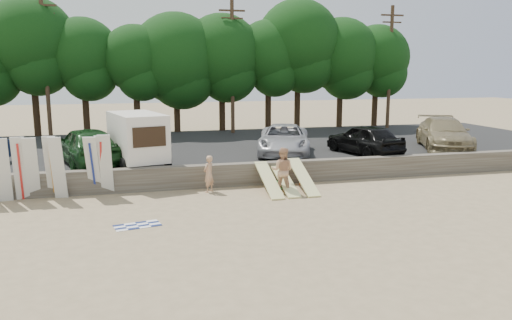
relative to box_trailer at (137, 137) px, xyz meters
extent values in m
plane|color=tan|center=(4.71, -5.12, -2.06)|extent=(120.00, 120.00, 0.00)
cube|color=#6B6356|center=(4.71, -2.12, -1.56)|extent=(44.00, 0.50, 1.00)
cube|color=#282828|center=(4.71, 5.38, -1.71)|extent=(44.00, 14.50, 0.70)
cylinder|color=#382616|center=(-6.31, 12.48, 0.75)|extent=(0.44, 0.44, 4.23)
sphere|color=#184413|center=(-6.31, 12.48, 4.89)|extent=(5.74, 5.74, 5.74)
cylinder|color=#382616|center=(-3.16, 12.48, 0.45)|extent=(0.44, 0.44, 3.63)
sphere|color=#184413|center=(-3.16, 12.48, 4.00)|extent=(4.95, 4.95, 4.95)
cylinder|color=#382616|center=(0.22, 11.90, 0.37)|extent=(0.44, 0.44, 3.47)
sphere|color=#184413|center=(0.22, 11.90, 3.77)|extent=(4.52, 4.52, 4.52)
cylinder|color=#382616|center=(2.99, 12.48, 0.38)|extent=(0.44, 0.44, 3.49)
sphere|color=#184413|center=(2.99, 12.48, 3.79)|extent=(6.33, 6.33, 6.33)
cylinder|color=#382616|center=(6.25, 12.48, 0.47)|extent=(0.44, 0.44, 3.68)
sphere|color=#184413|center=(6.25, 12.48, 4.07)|extent=(5.78, 5.78, 5.78)
cylinder|color=#382616|center=(9.69, 12.35, 0.50)|extent=(0.44, 0.44, 3.72)
sphere|color=#184413|center=(9.69, 12.35, 4.13)|extent=(4.92, 4.92, 4.92)
cylinder|color=#382616|center=(12.01, 12.48, 0.81)|extent=(0.44, 0.44, 4.34)
sphere|color=#184413|center=(12.01, 12.48, 5.05)|extent=(6.17, 6.17, 6.17)
cylinder|color=#382616|center=(15.46, 12.48, 0.48)|extent=(0.44, 0.44, 3.69)
sphere|color=#184413|center=(15.46, 12.48, 4.09)|extent=(5.60, 5.60, 5.60)
cylinder|color=#382616|center=(18.44, 12.48, 0.43)|extent=(0.44, 0.44, 3.59)
sphere|color=#184413|center=(18.44, 12.48, 3.95)|extent=(4.98, 4.98, 4.98)
cylinder|color=#473321|center=(-5.29, 10.88, 3.14)|extent=(0.26, 0.26, 9.00)
cube|color=#473321|center=(-5.29, 10.88, 6.94)|extent=(1.80, 0.12, 0.12)
cube|color=#473321|center=(-5.29, 10.88, 6.44)|extent=(1.50, 0.10, 0.10)
cylinder|color=#473321|center=(6.71, 10.88, 3.14)|extent=(0.26, 0.26, 9.00)
cube|color=#473321|center=(6.71, 10.88, 6.94)|extent=(1.80, 0.12, 0.12)
cube|color=#473321|center=(6.71, 10.88, 6.44)|extent=(1.50, 0.10, 0.10)
cylinder|color=#473321|center=(18.71, 10.88, 3.14)|extent=(0.26, 0.26, 9.00)
cube|color=#473321|center=(18.71, 10.88, 6.94)|extent=(1.80, 0.12, 0.12)
cube|color=#473321|center=(18.71, 10.88, 6.44)|extent=(1.50, 0.10, 0.10)
cube|color=white|center=(0.00, 0.01, 0.02)|extent=(2.79, 4.17, 2.10)
cube|color=black|center=(0.48, -1.86, 0.21)|extent=(1.40, 0.39, 0.86)
cylinder|color=black|center=(-0.66, -1.44, -1.05)|extent=(0.34, 0.66, 0.63)
cylinder|color=black|center=(1.28, -0.95, -1.05)|extent=(0.34, 0.66, 0.63)
cylinder|color=black|center=(-1.28, 0.96, -1.05)|extent=(0.34, 0.66, 0.63)
cylinder|color=black|center=(0.66, 1.45, -1.05)|extent=(0.34, 0.66, 0.63)
imported|color=#143816|center=(-2.31, 0.94, -0.47)|extent=(3.61, 5.65, 1.79)
imported|color=#AFAEB4|center=(7.50, 1.44, -0.59)|extent=(4.19, 6.10, 1.55)
imported|color=black|center=(11.58, 0.37, -0.57)|extent=(2.94, 4.99, 1.59)
imported|color=#91815C|center=(16.72, 0.92, -0.51)|extent=(4.55, 6.37, 1.71)
cube|color=silver|center=(-5.11, -2.75, -0.79)|extent=(0.57, 0.66, 2.55)
cube|color=silver|center=(-4.54, -2.57, -0.78)|extent=(0.53, 0.57, 2.57)
cube|color=silver|center=(-4.12, -2.59, -0.80)|extent=(0.56, 0.75, 2.53)
cube|color=silver|center=(-3.38, -2.53, -0.78)|extent=(0.53, 0.62, 2.56)
cube|color=silver|center=(-3.13, -2.77, -0.79)|extent=(0.57, 0.70, 2.55)
cube|color=silver|center=(-1.84, -2.54, -0.81)|extent=(0.61, 0.91, 2.50)
cube|color=silver|center=(-1.52, -2.49, -0.80)|extent=(0.62, 0.81, 2.53)
cube|color=silver|center=(-1.33, -2.57, -0.79)|extent=(0.55, 0.65, 2.55)
cube|color=#E2DF8E|center=(5.26, -3.61, -1.54)|extent=(0.56, 2.86, 1.05)
cube|color=#E2DF8E|center=(5.98, -3.52, -1.58)|extent=(0.56, 2.89, 0.96)
cube|color=#E2DF8E|center=(6.80, -3.59, -1.49)|extent=(0.56, 2.83, 1.14)
imported|color=tan|center=(2.81, -2.99, -1.28)|extent=(0.67, 0.66, 1.56)
imported|color=tan|center=(5.76, -3.94, -1.10)|extent=(1.17, 1.09, 1.93)
cube|color=#268B3D|center=(5.83, -3.20, -1.90)|extent=(0.40, 0.33, 0.32)
cube|color=#D04818|center=(7.12, -2.72, -1.95)|extent=(0.32, 0.27, 0.22)
plane|color=white|center=(-0.22, -6.99, -2.06)|extent=(1.79, 1.79, 0.00)
camera|label=1|loc=(-0.31, -23.33, 3.05)|focal=35.00mm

